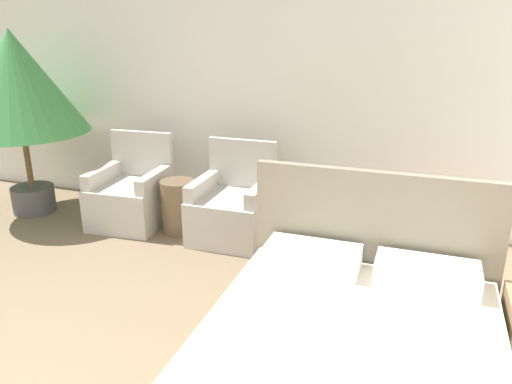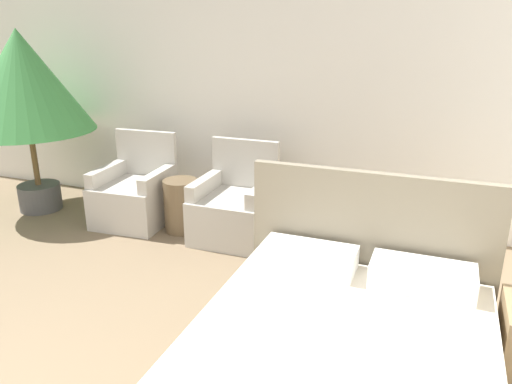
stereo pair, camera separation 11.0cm
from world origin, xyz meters
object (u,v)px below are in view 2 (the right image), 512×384
potted_palm (23,84)px  side_table (181,206)px  armchair_near_window_left (135,197)px  armchair_near_window_right (234,211)px

potted_palm → side_table: (1.74, 0.03, -1.09)m
side_table → armchair_near_window_left: bearing=176.9°
armchair_near_window_right → side_table: (-0.55, -0.03, -0.01)m
armchair_near_window_right → side_table: size_ratio=1.73×
potted_palm → armchair_near_window_left: bearing=3.1°
armchair_near_window_left → potted_palm: (-1.19, -0.06, 1.08)m
armchair_near_window_left → armchair_near_window_right: (1.10, 0.00, 0.00)m
potted_palm → side_table: potted_palm is taller
armchair_near_window_right → side_table: armchair_near_window_right is taller
armchair_near_window_left → armchair_near_window_right: 1.10m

